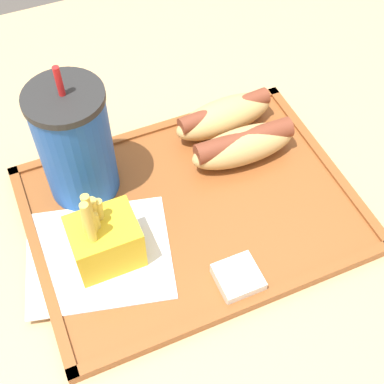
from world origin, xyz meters
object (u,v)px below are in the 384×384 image
object	(u,v)px
fries_carton	(104,240)
hot_dog_far	(224,115)
soda_cup	(75,144)
sauce_cup_mayo	(238,277)
hot_dog_near	(244,145)

from	to	relation	value
fries_carton	hot_dog_far	bearing A→B (deg)	32.28
soda_cup	hot_dog_far	distance (m)	0.20
fries_carton	sauce_cup_mayo	bearing A→B (deg)	-35.28
hot_dog_far	hot_dog_near	distance (m)	0.06
soda_cup	fries_carton	distance (m)	0.12
hot_dog_near	sauce_cup_mayo	size ratio (longest dim) A/B	3.02
soda_cup	fries_carton	size ratio (longest dim) A/B	1.56
soda_cup	hot_dog_far	world-z (taller)	soda_cup
hot_dog_far	sauce_cup_mayo	bearing A→B (deg)	-111.34
hot_dog_near	soda_cup	bearing A→B (deg)	169.46
soda_cup	hot_dog_far	size ratio (longest dim) A/B	1.31
hot_dog_near	fries_carton	xyz separation A→B (m)	(-0.20, -0.07, 0.01)
fries_carton	soda_cup	bearing A→B (deg)	86.96
hot_dog_far	hot_dog_near	world-z (taller)	same
sauce_cup_mayo	hot_dog_far	bearing A→B (deg)	68.66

